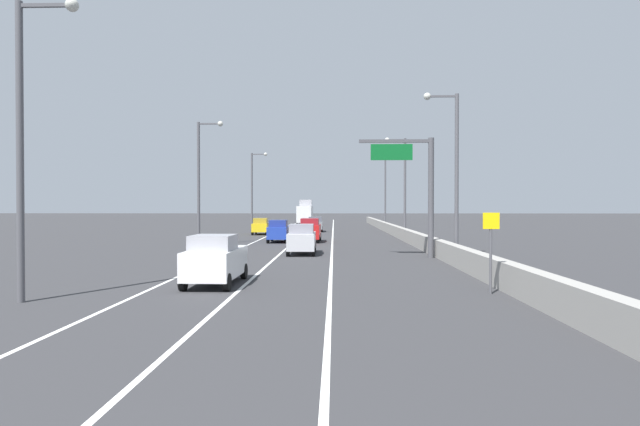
% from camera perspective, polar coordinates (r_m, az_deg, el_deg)
% --- Properties ---
extents(ground_plane, '(320.00, 320.00, 0.00)m').
position_cam_1_polar(ground_plane, '(66.18, 0.12, -2.03)').
color(ground_plane, '#2D2D30').
extents(lane_stripe_left, '(0.16, 130.00, 0.00)m').
position_cam_1_polar(lane_stripe_left, '(57.61, -5.59, -2.45)').
color(lane_stripe_left, silver).
rests_on(lane_stripe_left, ground_plane).
extents(lane_stripe_center, '(0.16, 130.00, 0.00)m').
position_cam_1_polar(lane_stripe_center, '(57.29, -2.11, -2.46)').
color(lane_stripe_center, silver).
rests_on(lane_stripe_center, ground_plane).
extents(lane_stripe_right, '(0.16, 130.00, 0.00)m').
position_cam_1_polar(lane_stripe_right, '(57.17, 1.40, -2.47)').
color(lane_stripe_right, silver).
rests_on(lane_stripe_right, ground_plane).
extents(jersey_barrier_right, '(0.60, 120.00, 1.10)m').
position_cam_1_polar(jersey_barrier_right, '(42.68, 10.54, -2.85)').
color(jersey_barrier_right, gray).
rests_on(jersey_barrier_right, ground_plane).
extents(overhead_sign_gantry, '(4.68, 0.36, 7.50)m').
position_cam_1_polar(overhead_sign_gantry, '(33.11, 10.81, 3.33)').
color(overhead_sign_gantry, '#47474C').
rests_on(overhead_sign_gantry, ground_plane).
extents(speed_advisory_sign, '(0.60, 0.11, 3.00)m').
position_cam_1_polar(speed_advisory_sign, '(20.12, 18.21, -3.49)').
color(speed_advisory_sign, '#4C4C51').
rests_on(speed_advisory_sign, ground_plane).
extents(lamp_post_right_second, '(2.14, 0.44, 10.15)m').
position_cam_1_polar(lamp_post_right_second, '(32.87, 14.31, 5.26)').
color(lamp_post_right_second, '#4C4C51').
rests_on(lamp_post_right_second, ground_plane).
extents(lamp_post_right_third, '(2.14, 0.44, 10.15)m').
position_cam_1_polar(lamp_post_right_third, '(53.28, 9.02, 3.55)').
color(lamp_post_right_third, '#4C4C51').
rests_on(lamp_post_right_third, ground_plane).
extents(lamp_post_right_fourth, '(2.14, 0.44, 10.15)m').
position_cam_1_polar(lamp_post_right_fourth, '(73.95, 6.97, 2.78)').
color(lamp_post_right_fourth, '#4C4C51').
rests_on(lamp_post_right_fourth, ground_plane).
extents(lamp_post_left_near, '(2.14, 0.44, 10.15)m').
position_cam_1_polar(lamp_post_left_near, '(20.16, -29.41, 8.04)').
color(lamp_post_left_near, '#4C4C51').
rests_on(lamp_post_left_near, ground_plane).
extents(lamp_post_left_mid, '(2.14, 0.44, 10.15)m').
position_cam_1_polar(lamp_post_left_mid, '(43.56, -12.84, 4.16)').
color(lamp_post_left_mid, '#4C4C51').
rests_on(lamp_post_left_mid, ground_plane).
extents(lamp_post_left_far, '(2.14, 0.44, 10.15)m').
position_cam_1_polar(lamp_post_left_far, '(67.94, -7.27, 2.95)').
color(lamp_post_left_far, '#4C4C51').
rests_on(lamp_post_left_far, ground_plane).
extents(car_white_0, '(1.99, 4.31, 2.07)m').
position_cam_1_polar(car_white_0, '(21.91, -11.39, -5.04)').
color(car_white_0, white).
rests_on(car_white_0, ground_plane).
extents(car_red_1, '(1.88, 4.21, 2.14)m').
position_cam_1_polar(car_red_1, '(46.75, -1.08, -1.90)').
color(car_red_1, red).
rests_on(car_red_1, ground_plane).
extents(car_yellow_2, '(1.92, 4.18, 1.86)m').
position_cam_1_polar(car_yellow_2, '(59.49, -6.49, -1.45)').
color(car_yellow_2, gold).
rests_on(car_yellow_2, ground_plane).
extents(car_gray_3, '(1.94, 4.14, 1.87)m').
position_cam_1_polar(car_gray_3, '(65.52, -0.52, -1.24)').
color(car_gray_3, slate).
rests_on(car_gray_3, ground_plane).
extents(car_blue_4, '(1.82, 4.14, 1.99)m').
position_cam_1_polar(car_blue_4, '(46.72, -4.56, -1.99)').
color(car_blue_4, '#1E389E').
rests_on(car_blue_4, ground_plane).
extents(car_silver_5, '(1.91, 4.35, 2.03)m').
position_cam_1_polar(car_silver_5, '(35.01, -2.01, -2.88)').
color(car_silver_5, '#B7B7BC').
rests_on(car_silver_5, ground_plane).
extents(box_truck, '(2.50, 8.52, 4.31)m').
position_cam_1_polar(box_truck, '(88.64, -1.64, -0.04)').
color(box_truck, silver).
rests_on(box_truck, ground_plane).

